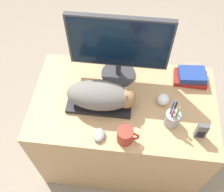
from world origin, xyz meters
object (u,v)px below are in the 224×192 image
Objects in this scene: phone at (201,131)px; keyboard at (99,104)px; computer_mouse at (99,135)px; monitor at (119,46)px; book_stack at (191,77)px; baseball at (163,99)px; coffee_mug at (125,136)px; pen_cup at (172,118)px; cat at (102,96)px.

keyboard is at bearing 166.12° from phone.
computer_mouse is (0.03, -0.21, 0.00)m from keyboard.
monitor reaches higher than book_stack.
book_stack is (0.18, 0.20, -0.00)m from baseball.
coffee_mug is 0.41m from phone.
keyboard is 3.16× the size of coffee_mug.
pen_cup is at bearing 18.31° from computer_mouse.
monitor is 0.65m from phone.
monitor is 0.52m from computer_mouse.
computer_mouse is at bearing -88.20° from cat.
cat reaches higher than keyboard.
pen_cup is at bearing -69.69° from baseball.
monitor is 0.51m from book_stack.
keyboard is 0.21m from computer_mouse.
pen_cup is (0.25, 0.14, 0.00)m from coffee_mug.
monitor reaches higher than cat.
baseball is at bearing 9.13° from cat.
phone is at bearing -23.53° from pen_cup.
cat is 0.58m from phone.
book_stack is (0.38, 0.47, -0.02)m from coffee_mug.
keyboard is at bearing 129.30° from coffee_mug.
cat is at bearing -105.42° from monitor.
monitor is (0.09, 0.25, 0.25)m from keyboard.
monitor is 2.80× the size of book_stack.
phone is (0.20, -0.20, 0.02)m from baseball.
coffee_mug is 0.29m from pen_cup.
monitor is 4.86× the size of phone.
phone is 0.58× the size of book_stack.
coffee_mug is 0.34m from baseball.
keyboard is at bearing 97.49° from computer_mouse.
phone is at bearing -38.41° from monitor.
pen_cup reaches higher than coffee_mug.
pen_cup is 0.35m from book_stack.
cat is 1.90× the size of book_stack.
book_stack reaches higher than keyboard.
computer_mouse is 0.15m from coffee_mug.
keyboard is 1.84× the size of pen_cup.
coffee_mug is at bearing -126.94° from baseball.
pen_cup reaches higher than cat.
pen_cup is 1.71× the size of phone.
monitor is at bearing 146.76° from baseball.
pen_cup reaches higher than baseball.
pen_cup is 0.99× the size of book_stack.
coffee_mug reaches higher than baseball.
keyboard is 0.65× the size of monitor.
book_stack is (-0.03, 0.40, -0.03)m from phone.
computer_mouse is 0.70m from book_stack.
monitor is at bearing 82.32° from computer_mouse.
pen_cup is at bearing 156.47° from phone.
keyboard is 3.14× the size of phone.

